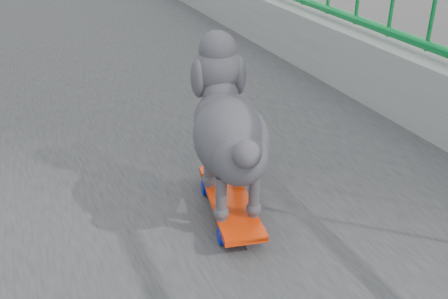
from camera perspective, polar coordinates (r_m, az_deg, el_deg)
footbridge at (r=4.40m, az=-15.18°, el=-12.66°), size 3.00×24.00×7.00m
railing at (r=3.50m, az=-19.29°, el=13.27°), size 3.00×24.00×1.42m
skateboard at (r=1.73m, az=0.69°, el=-5.87°), size 0.22×0.47×0.06m
poodle at (r=1.62m, az=0.51°, el=2.40°), size 0.30×0.54×0.46m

